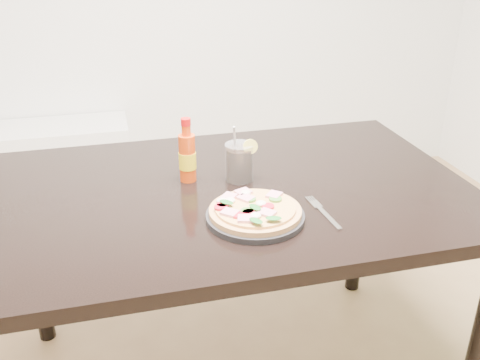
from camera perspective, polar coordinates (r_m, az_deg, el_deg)
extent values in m
cube|color=black|center=(1.57, -1.09, -1.49)|extent=(1.40, 0.90, 0.04)
cylinder|color=black|center=(1.74, 24.23, -15.80)|extent=(0.06, 0.06, 0.71)
cylinder|color=black|center=(2.08, -21.20, -7.89)|extent=(0.06, 0.06, 0.71)
cylinder|color=black|center=(2.27, 12.60, -3.81)|extent=(0.06, 0.06, 0.71)
cylinder|color=black|center=(1.39, 1.63, -3.92)|extent=(0.26, 0.26, 0.02)
cylinder|color=tan|center=(1.38, 1.64, -3.38)|extent=(0.24, 0.24, 0.01)
cylinder|color=#D4B95C|center=(1.38, 1.64, -3.00)|extent=(0.21, 0.21, 0.01)
cube|color=pink|center=(1.43, 3.66, -1.60)|extent=(0.05, 0.05, 0.01)
cube|color=pink|center=(1.34, 2.90, -3.52)|extent=(0.05, 0.05, 0.01)
cube|color=pink|center=(1.42, -1.18, -1.78)|extent=(0.05, 0.05, 0.01)
cube|color=pink|center=(1.34, -1.11, -3.49)|extent=(0.05, 0.05, 0.01)
cube|color=pink|center=(1.31, 0.63, -4.15)|extent=(0.05, 0.04, 0.01)
cube|color=pink|center=(1.44, 0.35, -1.29)|extent=(0.05, 0.05, 0.01)
cube|color=pink|center=(1.41, 0.63, -1.92)|extent=(0.05, 0.05, 0.01)
cylinder|color=red|center=(1.33, -0.28, -3.76)|extent=(0.03, 0.03, 0.01)
cylinder|color=red|center=(1.38, -1.87, -2.66)|extent=(0.03, 0.03, 0.01)
cylinder|color=red|center=(1.37, 3.01, -2.83)|extent=(0.03, 0.03, 0.01)
cylinder|color=red|center=(1.34, 0.91, -3.50)|extent=(0.03, 0.03, 0.01)
cylinder|color=red|center=(1.37, -2.12, -2.93)|extent=(0.03, 0.03, 0.01)
cylinder|color=#42812B|center=(1.41, 3.80, -2.04)|extent=(0.03, 0.03, 0.01)
cylinder|color=#42812B|center=(1.35, 0.76, -3.35)|extent=(0.03, 0.03, 0.01)
cylinder|color=#42812B|center=(1.41, 1.03, -2.05)|extent=(0.03, 0.03, 0.01)
ellipsoid|color=white|center=(1.33, 1.69, -3.80)|extent=(0.03, 0.03, 0.01)
ellipsoid|color=white|center=(1.40, -1.98, -2.22)|extent=(0.03, 0.03, 0.01)
ellipsoid|color=white|center=(1.38, 2.25, -2.51)|extent=(0.03, 0.03, 0.01)
ellipsoid|color=white|center=(1.44, 0.60, -1.37)|extent=(0.03, 0.03, 0.01)
ellipsoid|color=white|center=(1.40, -1.06, -2.19)|extent=(0.03, 0.03, 0.01)
ellipsoid|color=#18671E|center=(1.29, 1.72, -4.34)|extent=(0.04, 0.05, 0.00)
ellipsoid|color=#18671E|center=(1.38, -1.48, -2.35)|extent=(0.04, 0.04, 0.00)
ellipsoid|color=#18671E|center=(1.35, 1.61, -2.90)|extent=(0.04, 0.05, 0.00)
ellipsoid|color=#18671E|center=(1.30, 3.61, -4.07)|extent=(0.04, 0.03, 0.00)
cylinder|color=#D13E0C|center=(1.58, -5.63, 2.35)|extent=(0.06, 0.06, 0.14)
cylinder|color=yellow|center=(1.59, -5.62, 2.11)|extent=(0.05, 0.05, 0.05)
cylinder|color=#D13E0C|center=(1.55, -5.77, 5.30)|extent=(0.03, 0.03, 0.03)
cylinder|color=red|center=(1.54, -5.81, 6.20)|extent=(0.03, 0.03, 0.02)
cylinder|color=black|center=(1.59, -0.07, 1.71)|extent=(0.08, 0.08, 0.10)
cylinder|color=silver|center=(1.59, -0.07, 1.94)|extent=(0.09, 0.09, 0.11)
cylinder|color=#F2E059|center=(1.56, 1.11, 3.58)|extent=(0.04, 0.01, 0.04)
cylinder|color=#B2B2B7|center=(1.58, -0.52, 3.13)|extent=(0.03, 0.06, 0.17)
cube|color=silver|center=(1.41, 9.48, -4.05)|extent=(0.02, 0.12, 0.00)
cube|color=silver|center=(1.47, 8.09, -2.61)|extent=(0.03, 0.04, 0.00)
cube|color=silver|center=(1.49, 7.24, -2.10)|extent=(0.01, 0.03, 0.00)
cube|color=silver|center=(1.50, 7.45, -2.07)|extent=(0.01, 0.03, 0.00)
cube|color=silver|center=(1.50, 7.65, -2.04)|extent=(0.01, 0.03, 0.00)
cube|color=silver|center=(1.50, 7.86, -2.00)|extent=(0.01, 0.03, 0.00)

